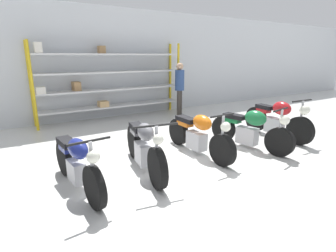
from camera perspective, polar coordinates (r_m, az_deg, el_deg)
The scene contains 9 objects.
ground_plane at distance 5.14m, azimuth 2.36°, elevation -8.56°, with size 30.00×30.00×0.00m, color silver.
back_wall at distance 9.09m, azimuth -15.03°, elevation 12.94°, with size 30.00×0.08×3.60m.
shelving_rack at distance 8.84m, azimuth -12.75°, elevation 9.65°, with size 4.86×0.63×2.48m.
motorcycle_blue at distance 4.33m, azimuth -19.25°, elevation -7.48°, with size 0.59×1.98×0.98m.
motorcycle_grey at distance 4.80m, azimuth -5.27°, elevation -4.50°, with size 0.73×2.11×1.04m.
motorcycle_orange at distance 5.62m, azimuth 6.59°, elevation -1.79°, with size 0.58×2.12×1.00m.
motorcycle_green at distance 6.22m, azimuth 17.42°, elevation -0.65°, with size 0.69×2.03×1.01m.
motorcycle_red at distance 7.28m, azimuth 22.70°, elevation 1.35°, with size 0.66×2.06×1.07m.
person_browsing at distance 9.26m, azimuth 2.55°, elevation 9.01°, with size 0.45×0.45×1.82m.
Camera 1 is at (-2.63, -3.90, 2.06)m, focal length 28.00 mm.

